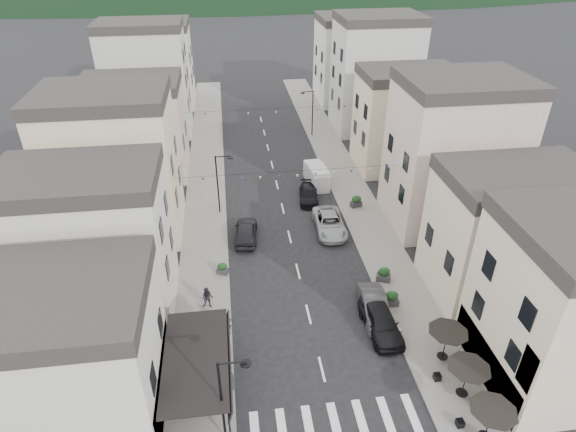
# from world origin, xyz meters

# --- Properties ---
(sidewalk_left) EXTENTS (4.00, 76.00, 0.12)m
(sidewalk_left) POSITION_xyz_m (-7.50, 32.00, 0.06)
(sidewalk_left) COLOR slate
(sidewalk_left) RESTS_ON ground
(sidewalk_right) EXTENTS (4.00, 76.00, 0.12)m
(sidewalk_right) POSITION_xyz_m (7.50, 32.00, 0.06)
(sidewalk_right) COLOR slate
(sidewalk_right) RESTS_ON ground
(boutique_building) EXTENTS (12.00, 8.00, 8.00)m
(boutique_building) POSITION_xyz_m (-15.50, 5.00, 4.00)
(boutique_building) COLOR beige
(boutique_building) RESTS_ON ground
(boutique_awning) EXTENTS (3.77, 7.50, 3.28)m
(boutique_awning) POSITION_xyz_m (-7.25, 5.00, 3.11)
(boutique_awning) COLOR black
(boutique_awning) RESTS_ON ground
(buildings_row_left) EXTENTS (10.20, 54.16, 14.00)m
(buildings_row_left) POSITION_xyz_m (-14.50, 37.75, 6.12)
(buildings_row_left) COLOR beige
(buildings_row_left) RESTS_ON ground
(buildings_row_right) EXTENTS (10.20, 54.16, 14.50)m
(buildings_row_right) POSITION_xyz_m (14.50, 36.59, 6.32)
(buildings_row_right) COLOR beige
(buildings_row_right) RESTS_ON ground
(cafe_terrace) EXTENTS (2.50, 8.10, 2.53)m
(cafe_terrace) POSITION_xyz_m (7.70, 2.80, 2.36)
(cafe_terrace) COLOR black
(cafe_terrace) RESTS_ON ground
(streetlamp_left_near) EXTENTS (1.70, 0.56, 6.00)m
(streetlamp_left_near) POSITION_xyz_m (-5.82, 2.00, 3.70)
(streetlamp_left_near) COLOR black
(streetlamp_left_near) RESTS_ON ground
(streetlamp_left_far) EXTENTS (1.70, 0.56, 6.00)m
(streetlamp_left_far) POSITION_xyz_m (-5.82, 26.00, 3.70)
(streetlamp_left_far) COLOR black
(streetlamp_left_far) RESTS_ON ground
(streetlamp_right_far) EXTENTS (1.70, 0.56, 6.00)m
(streetlamp_right_far) POSITION_xyz_m (5.82, 44.00, 3.70)
(streetlamp_right_far) COLOR black
(streetlamp_right_far) RESTS_ON ground
(bollards) EXTENTS (11.66, 10.26, 0.60)m
(bollards) POSITION_xyz_m (0.00, 5.50, 0.42)
(bollards) COLOR gray
(bollards) RESTS_ON ground
(bunting_near) EXTENTS (19.00, 0.28, 0.62)m
(bunting_near) POSITION_xyz_m (0.00, 22.00, 5.65)
(bunting_near) COLOR black
(bunting_near) RESTS_ON ground
(bunting_far) EXTENTS (19.00, 0.28, 0.62)m
(bunting_far) POSITION_xyz_m (0.00, 38.00, 5.65)
(bunting_far) COLOR black
(bunting_far) RESTS_ON ground
(parked_car_a) EXTENTS (2.30, 5.13, 1.71)m
(parked_car_a) POSITION_xyz_m (4.60, 8.78, 0.86)
(parked_car_a) COLOR black
(parked_car_a) RESTS_ON ground
(parked_car_b) EXTENTS (1.99, 4.89, 1.58)m
(parked_car_b) POSITION_xyz_m (4.60, 10.29, 0.79)
(parked_car_b) COLOR #38383A
(parked_car_b) RESTS_ON ground
(parked_car_c) EXTENTS (2.74, 5.67, 1.56)m
(parked_car_c) POSITION_xyz_m (3.72, 21.55, 0.78)
(parked_car_c) COLOR #9C9FA4
(parked_car_c) RESTS_ON ground
(parked_car_d) EXTENTS (2.36, 4.63, 1.29)m
(parked_car_d) POSITION_xyz_m (2.80, 27.34, 0.64)
(parked_car_d) COLOR black
(parked_car_d) RESTS_ON ground
(parked_car_e) EXTENTS (2.40, 4.93, 1.62)m
(parked_car_e) POSITION_xyz_m (-3.85, 21.15, 0.81)
(parked_car_e) COLOR black
(parked_car_e) RESTS_ON ground
(delivery_van) EXTENTS (2.15, 4.64, 2.16)m
(delivery_van) POSITION_xyz_m (4.21, 30.56, 1.06)
(delivery_van) COLOR silver
(delivery_van) RESTS_ON ground
(pedestrian_a) EXTENTS (0.69, 0.50, 1.76)m
(pedestrian_a) POSITION_xyz_m (-5.80, 9.79, 1.00)
(pedestrian_a) COLOR black
(pedestrian_a) RESTS_ON sidewalk_left
(pedestrian_b) EXTENTS (0.95, 0.80, 1.72)m
(pedestrian_b) POSITION_xyz_m (-7.10, 12.60, 0.98)
(pedestrian_b) COLOR black
(pedestrian_b) RESTS_ON sidewalk_left
(planter_la) EXTENTS (1.13, 0.63, 1.25)m
(planter_la) POSITION_xyz_m (-6.00, 5.39, 0.73)
(planter_la) COLOR #2C2B2E
(planter_la) RESTS_ON sidewalk_left
(planter_lb) EXTENTS (1.01, 0.79, 1.00)m
(planter_lb) POSITION_xyz_m (-6.00, 16.38, 0.61)
(planter_lb) COLOR #313133
(planter_lb) RESTS_ON sidewalk_left
(planter_ra) EXTENTS (1.14, 0.69, 1.22)m
(planter_ra) POSITION_xyz_m (6.09, 11.06, 0.71)
(planter_ra) COLOR #2E2E30
(planter_ra) RESTS_ON sidewalk_right
(planter_rb) EXTENTS (1.21, 0.91, 1.20)m
(planter_rb) POSITION_xyz_m (6.40, 13.86, 0.70)
(planter_rb) COLOR #313134
(planter_rb) RESTS_ON sidewalk_right
(planter_rc) EXTENTS (1.16, 0.79, 1.19)m
(planter_rc) POSITION_xyz_m (7.15, 25.23, 0.70)
(planter_rc) COLOR #29292B
(planter_rc) RESTS_ON sidewalk_right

